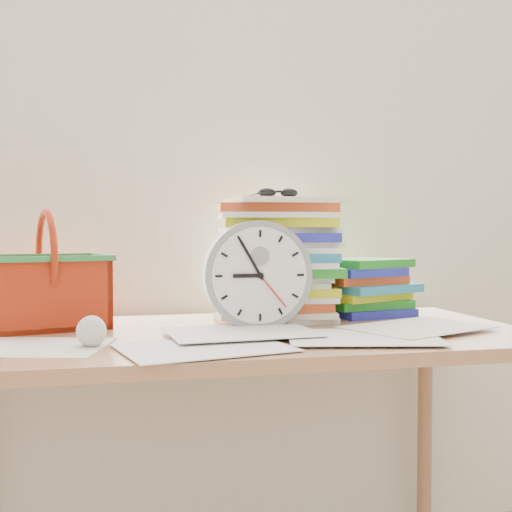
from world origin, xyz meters
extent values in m
cube|color=silver|center=(0.00, 2.00, 1.35)|extent=(4.00, 0.04, 2.70)
cube|color=white|center=(0.00, 1.98, 1.30)|extent=(2.40, 0.01, 2.50)
cube|color=#9E6A4A|center=(0.00, 1.60, 0.73)|extent=(1.40, 0.70, 0.03)
cylinder|color=#9E6A4A|center=(0.65, 1.90, 0.36)|extent=(0.04, 0.04, 0.72)
cylinder|color=gray|center=(0.05, 1.63, 0.88)|extent=(0.27, 0.05, 0.27)
sphere|color=white|center=(-0.34, 1.46, 0.78)|extent=(0.06, 0.06, 0.06)
camera|label=1|loc=(-0.31, 0.10, 0.98)|focal=45.00mm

